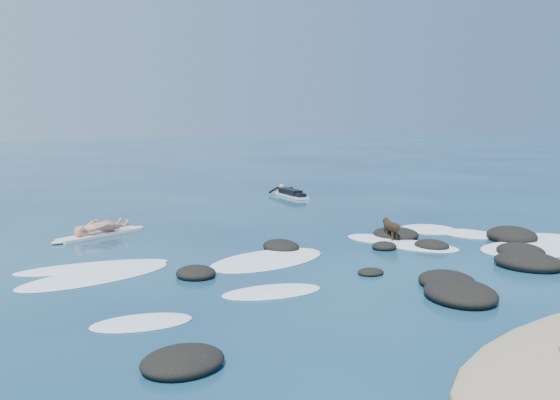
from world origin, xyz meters
TOP-DOWN VIEW (x-y plane):
  - ground at (0.00, 0.00)m, footprint 160.00×160.00m
  - reef_rocks at (1.63, -2.37)m, footprint 13.33×7.51m
  - breaking_foam at (0.38, -0.14)m, footprint 15.10×6.58m
  - standing_surfer_rig at (-4.14, 5.88)m, footprint 3.18×1.40m
  - paddling_surfer_rig at (5.71, 10.11)m, footprint 1.22×2.75m
  - dog at (2.50, 0.53)m, footprint 0.45×0.99m

SIDE VIEW (x-z plane):
  - ground at x=0.00m, z-range 0.00..0.00m
  - breaking_foam at x=0.38m, z-range -0.05..0.07m
  - reef_rocks at x=1.63m, z-range -0.16..0.37m
  - paddling_surfer_rig at x=5.71m, z-range -0.08..0.40m
  - dog at x=2.50m, z-range 0.11..0.75m
  - standing_surfer_rig at x=-4.14m, z-range -0.20..1.66m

